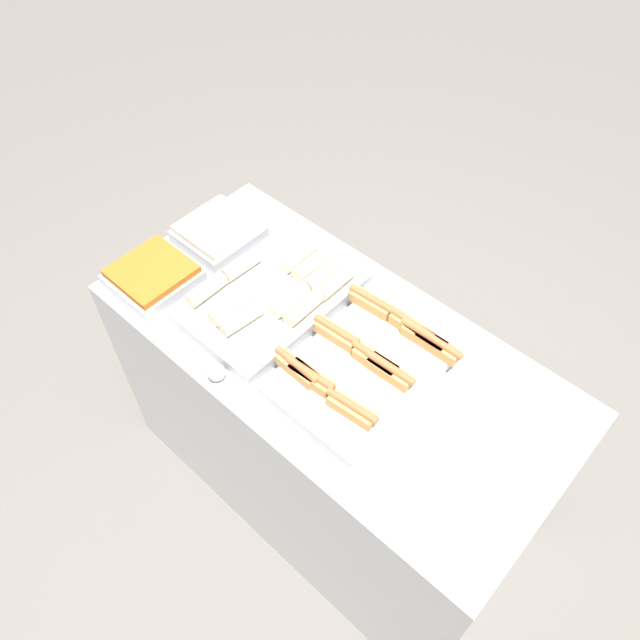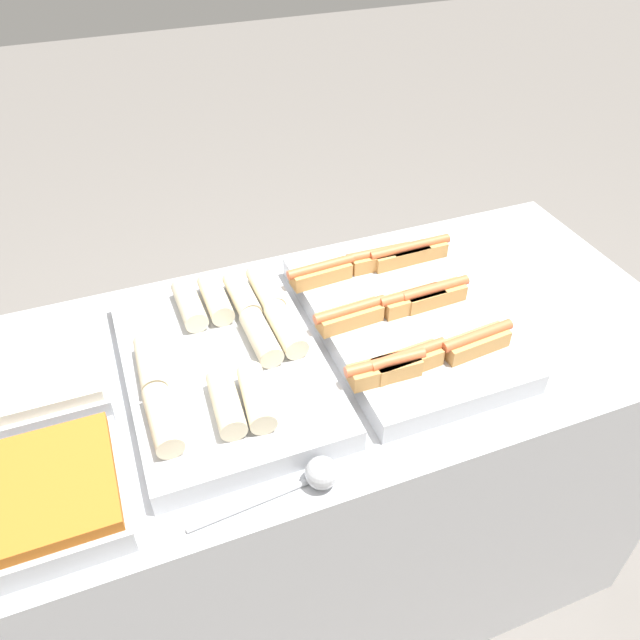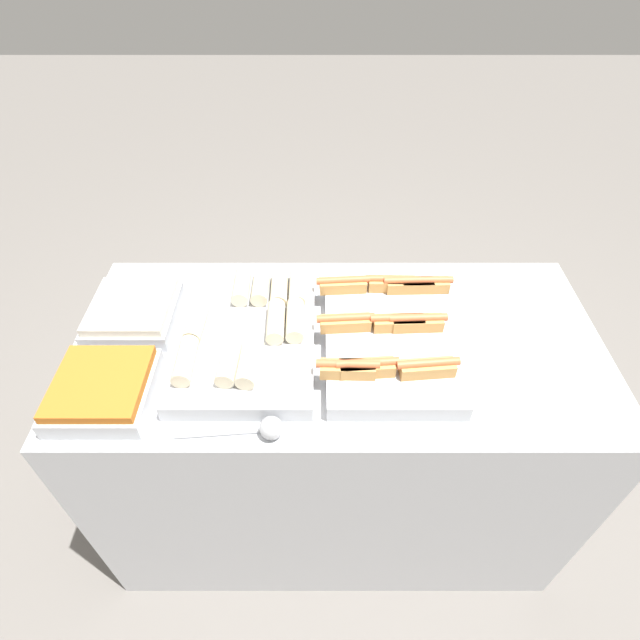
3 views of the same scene
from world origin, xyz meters
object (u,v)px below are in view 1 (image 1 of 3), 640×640
(tray_wraps, at_px, (273,294))
(tray_side_front, at_px, (153,277))
(tray_side_back, at_px, (218,233))
(tray_hotdogs, at_px, (368,362))
(serving_spoon_near, at_px, (213,370))

(tray_wraps, distance_m, tray_side_front, 0.40)
(tray_wraps, bearing_deg, tray_side_back, 167.82)
(tray_side_front, bearing_deg, tray_wraps, 31.17)
(tray_hotdogs, relative_size, tray_side_back, 2.23)
(tray_wraps, height_order, tray_side_back, tray_wraps)
(tray_side_front, bearing_deg, tray_hotdogs, 15.83)
(tray_side_front, height_order, tray_side_back, same)
(tray_side_front, xyz_separation_m, serving_spoon_near, (0.42, -0.11, -0.01))
(tray_hotdogs, distance_m, tray_side_back, 0.74)
(serving_spoon_near, bearing_deg, tray_side_front, 165.22)
(tray_wraps, relative_size, tray_side_front, 2.23)
(tray_side_back, bearing_deg, tray_hotdogs, -5.79)
(tray_side_back, relative_size, serving_spoon_near, 0.95)
(tray_hotdogs, height_order, tray_side_back, tray_hotdogs)
(tray_side_front, xyz_separation_m, tray_side_back, (0.00, 0.28, 0.00))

